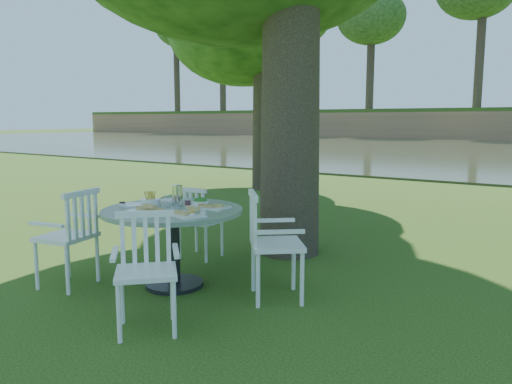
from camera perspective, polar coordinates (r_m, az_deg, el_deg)
ground at (r=5.26m, az=-1.24°, el=-9.46°), size 140.00×140.00×0.00m
table at (r=4.84m, az=-9.47°, el=-3.71°), size 1.33×1.33×0.76m
chair_ne at (r=4.45m, az=1.16°, el=-5.17°), size 0.66×0.67×0.97m
chair_nw at (r=5.77m, az=-6.84°, el=-2.87°), size 0.46×0.43×0.84m
chair_sw at (r=5.07m, az=-20.12°, el=-4.17°), size 0.54×0.56×0.94m
chair_se at (r=3.97m, az=-12.46°, el=-7.72°), size 0.62×0.62×0.89m
tableware at (r=4.85m, az=-9.56°, el=-1.34°), size 1.13×0.93×0.21m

